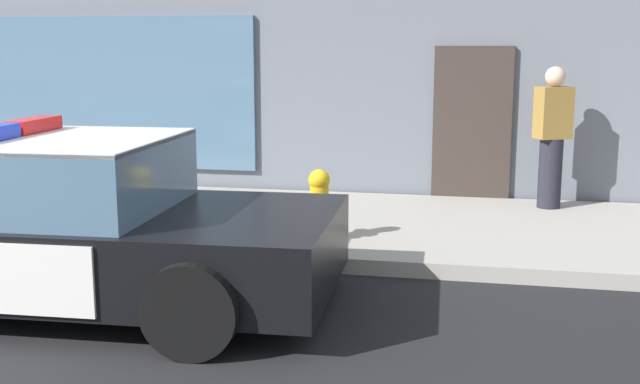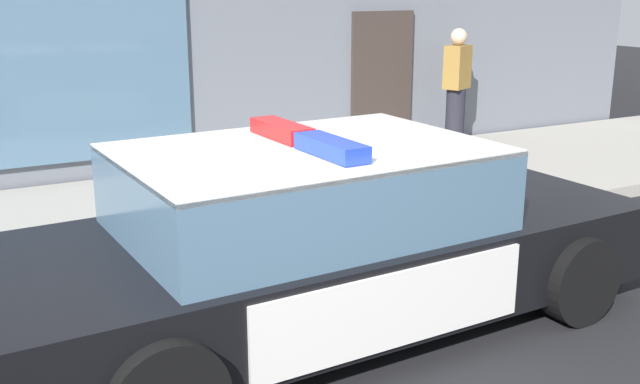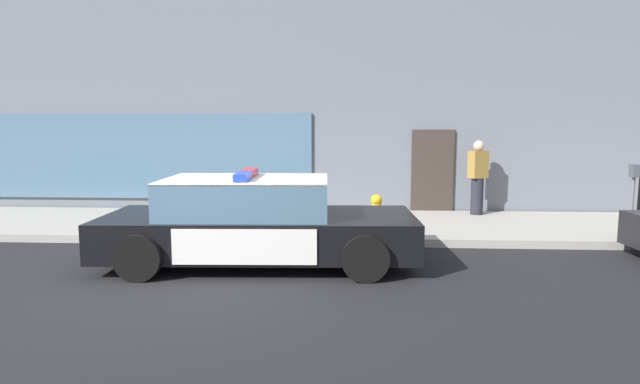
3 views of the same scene
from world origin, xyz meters
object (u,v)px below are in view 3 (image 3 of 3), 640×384
object	(u,v)px
police_cruiser	(256,222)
pedestrian_on_sidewalk	(478,177)
parking_meter	(633,187)
fire_hydrant	(377,214)

from	to	relation	value
police_cruiser	pedestrian_on_sidewalk	world-z (taller)	pedestrian_on_sidewalk
pedestrian_on_sidewalk	parking_meter	xyz separation A→B (m)	(2.29, -2.29, 0.07)
police_cruiser	pedestrian_on_sidewalk	bearing A→B (deg)	40.21
fire_hydrant	pedestrian_on_sidewalk	xyz separation A→B (m)	(2.41, 2.14, 0.51)
pedestrian_on_sidewalk	police_cruiser	bearing A→B (deg)	107.26
fire_hydrant	police_cruiser	bearing A→B (deg)	-135.73
fire_hydrant	pedestrian_on_sidewalk	distance (m)	3.27
pedestrian_on_sidewalk	parking_meter	bearing A→B (deg)	-160.46
police_cruiser	parking_meter	distance (m)	6.97
police_cruiser	pedestrian_on_sidewalk	size ratio (longest dim) A/B	2.91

